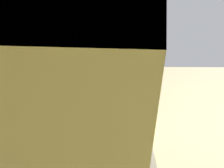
{
  "coord_description": "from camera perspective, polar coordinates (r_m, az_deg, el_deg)",
  "views": [
    {
      "loc": [
        -1.9,
        1.38,
        2.09
      ],
      "look_at": [
        -0.21,
        1.4,
        1.23
      ],
      "focal_mm": 28.32,
      "sensor_mm": 36.0,
      "label": 1
    }
  ],
  "objects": [
    {
      "name": "oven_range",
      "position": [
        3.99,
        0.85,
        2.93
      ],
      "size": [
        0.71,
        0.65,
        1.1
      ],
      "color": "black",
      "rests_on": "ground_plane"
    },
    {
      "name": "microwave",
      "position": [
        2.46,
        0.43,
        2.02
      ],
      "size": [
        0.46,
        0.39,
        0.27
      ],
      "color": "#B7BABF",
      "rests_on": "counter_run"
    },
    {
      "name": "wall_back",
      "position": [
        2.05,
        -9.59,
        7.15
      ],
      "size": [
        4.48,
        0.12,
        2.82
      ],
      "primitive_type": "cube",
      "color": "beige",
      "rests_on": "ground_plane"
    },
    {
      "name": "bowl",
      "position": [
        1.73,
        4.86,
        -14.37
      ],
      "size": [
        0.18,
        0.18,
        0.05
      ],
      "color": "#D84C47",
      "rests_on": "counter_run"
    },
    {
      "name": "counter_run",
      "position": [
        2.22,
        0.77,
        -20.32
      ],
      "size": [
        3.57,
        0.65,
        0.92
      ],
      "color": "#E4CA70",
      "rests_on": "ground_plane"
    },
    {
      "name": "upper_cabinets",
      "position": [
        1.53,
        -4.67,
        19.11
      ],
      "size": [
        2.83,
        0.33,
        0.58
      ],
      "color": "#DCCD74"
    },
    {
      "name": "ground_plane",
      "position": [
        3.14,
        28.09,
        -18.85
      ],
      "size": [
        6.97,
        6.97,
        0.0
      ],
      "primitive_type": "plane",
      "color": "tan"
    }
  ]
}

